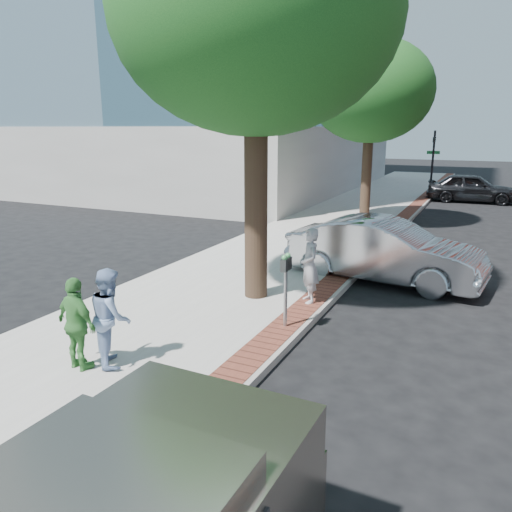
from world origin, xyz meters
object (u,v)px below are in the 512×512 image
Objects in this scene: sedan_silver at (384,251)px; bg_car at (472,188)px; person_gray at (310,266)px; person_green at (77,324)px; parking_meter at (286,275)px; person_officer at (111,317)px.

bg_car is (1.36, 16.69, -0.04)m from sedan_silver.
person_green is (-2.27, -4.62, -0.08)m from person_gray.
sedan_silver reaches higher than parking_meter.
person_officer is 24.08m from bg_car.
sedan_silver is at bearing 76.76° from parking_meter.
sedan_silver is at bearing 172.47° from bg_car.
person_officer is (-1.93, -4.22, -0.03)m from person_gray.
person_officer is 7.61m from sedan_silver.
person_gray reaches higher than sedan_silver.
parking_meter is 1.58m from person_gray.
bg_car is at bearing 137.90° from person_gray.
sedan_silver is at bearing -66.33° from person_officer.
person_green reaches higher than parking_meter.
person_officer is at bearing -118.51° from person_green.
sedan_silver is (3.35, 7.39, -0.09)m from person_green.
parking_meter reaches higher than bg_car.
person_gray is at bearing -67.62° from person_officer.
parking_meter is 0.32× the size of bg_car.
parking_meter is 0.88× the size of person_gray.
person_officer reaches higher than person_green.
bg_car is (4.71, 24.08, -0.13)m from person_green.
person_green is at bearing 96.94° from person_officer.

